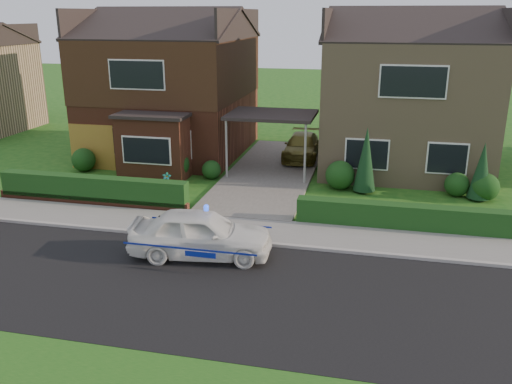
# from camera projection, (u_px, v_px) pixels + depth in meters

# --- Properties ---
(ground) EXTENTS (120.00, 120.00, 0.00)m
(ground) POSITION_uv_depth(u_px,v_px,m) (191.00, 287.00, 14.44)
(ground) COLOR #185115
(ground) RESTS_ON ground
(road) EXTENTS (60.00, 6.00, 0.02)m
(road) POSITION_uv_depth(u_px,v_px,m) (191.00, 287.00, 14.44)
(road) COLOR black
(road) RESTS_ON ground
(kerb) EXTENTS (60.00, 0.16, 0.12)m
(kerb) POSITION_uv_depth(u_px,v_px,m) (223.00, 240.00, 17.25)
(kerb) COLOR #9E9993
(kerb) RESTS_ON ground
(sidewalk) EXTENTS (60.00, 2.00, 0.10)m
(sidewalk) POSITION_uv_depth(u_px,v_px,m) (232.00, 228.00, 18.22)
(sidewalk) COLOR slate
(sidewalk) RESTS_ON ground
(driveway) EXTENTS (3.80, 12.00, 0.12)m
(driveway) POSITION_uv_depth(u_px,v_px,m) (271.00, 172.00, 24.61)
(driveway) COLOR #666059
(driveway) RESTS_ON ground
(house_left) EXTENTS (7.50, 9.53, 7.25)m
(house_left) POSITION_uv_depth(u_px,v_px,m) (171.00, 78.00, 27.33)
(house_left) COLOR brown
(house_left) RESTS_ON ground
(house_right) EXTENTS (7.50, 8.06, 7.25)m
(house_right) POSITION_uv_depth(u_px,v_px,m) (407.00, 88.00, 25.04)
(house_right) COLOR #9E8561
(house_right) RESTS_ON ground
(carport_link) EXTENTS (3.80, 3.00, 2.77)m
(carport_link) POSITION_uv_depth(u_px,v_px,m) (272.00, 116.00, 23.75)
(carport_link) COLOR black
(carport_link) RESTS_ON ground
(garage_door) EXTENTS (2.20, 0.10, 2.10)m
(garage_door) POSITION_uv_depth(u_px,v_px,m) (93.00, 147.00, 25.06)
(garage_door) COLOR olive
(garage_door) RESTS_ON ground
(dwarf_wall) EXTENTS (7.70, 0.25, 0.36)m
(dwarf_wall) POSITION_uv_depth(u_px,v_px,m) (92.00, 201.00, 20.51)
(dwarf_wall) COLOR brown
(dwarf_wall) RESTS_ON ground
(hedge_left) EXTENTS (7.50, 0.55, 0.90)m
(hedge_left) POSITION_uv_depth(u_px,v_px,m) (95.00, 204.00, 20.70)
(hedge_left) COLOR #123914
(hedge_left) RESTS_ON ground
(hedge_right) EXTENTS (7.50, 0.55, 0.80)m
(hedge_right) POSITION_uv_depth(u_px,v_px,m) (408.00, 230.00, 18.18)
(hedge_right) COLOR #123914
(hedge_right) RESTS_ON ground
(shrub_left_far) EXTENTS (1.08, 1.08, 1.08)m
(shrub_left_far) POSITION_uv_depth(u_px,v_px,m) (84.00, 160.00, 24.85)
(shrub_left_far) COLOR #123914
(shrub_left_far) RESTS_ON ground
(shrub_left_mid) EXTENTS (1.32, 1.32, 1.32)m
(shrub_left_mid) POSITION_uv_depth(u_px,v_px,m) (174.00, 164.00, 23.68)
(shrub_left_mid) COLOR #123914
(shrub_left_mid) RESTS_ON ground
(shrub_left_near) EXTENTS (0.84, 0.84, 0.84)m
(shrub_left_near) POSITION_uv_depth(u_px,v_px,m) (211.00, 170.00, 23.70)
(shrub_left_near) COLOR #123914
(shrub_left_near) RESTS_ON ground
(shrub_right_near) EXTENTS (1.20, 1.20, 1.20)m
(shrub_right_near) POSITION_uv_depth(u_px,v_px,m) (340.00, 175.00, 22.29)
(shrub_right_near) COLOR #123914
(shrub_right_near) RESTS_ON ground
(shrub_right_mid) EXTENTS (0.96, 0.96, 0.96)m
(shrub_right_mid) POSITION_uv_depth(u_px,v_px,m) (457.00, 185.00, 21.46)
(shrub_right_mid) COLOR #123914
(shrub_right_mid) RESTS_ON ground
(shrub_right_far) EXTENTS (1.08, 1.08, 1.08)m
(shrub_right_far) POSITION_uv_depth(u_px,v_px,m) (485.00, 187.00, 20.95)
(shrub_right_far) COLOR #123914
(shrub_right_far) RESTS_ON ground
(conifer_a) EXTENTS (0.90, 0.90, 2.60)m
(conifer_a) POSITION_uv_depth(u_px,v_px,m) (366.00, 161.00, 21.68)
(conifer_a) COLOR black
(conifer_a) RESTS_ON ground
(conifer_b) EXTENTS (0.90, 0.90, 2.20)m
(conifer_b) POSITION_uv_depth(u_px,v_px,m) (482.00, 173.00, 20.82)
(conifer_b) COLOR black
(conifer_b) RESTS_ON ground
(police_car) EXTENTS (3.89, 4.42, 1.61)m
(police_car) POSITION_uv_depth(u_px,v_px,m) (201.00, 234.00, 16.03)
(police_car) COLOR white
(police_car) RESTS_ON ground
(driveway_car) EXTENTS (1.75, 4.05, 1.16)m
(driveway_car) POSITION_uv_depth(u_px,v_px,m) (302.00, 146.00, 26.69)
(driveway_car) COLOR brown
(driveway_car) RESTS_ON driveway
(potted_plant_a) EXTENTS (0.43, 0.35, 0.71)m
(potted_plant_a) POSITION_uv_depth(u_px,v_px,m) (167.00, 182.00, 22.27)
(potted_plant_a) COLOR gray
(potted_plant_a) RESTS_ON ground
(potted_plant_b) EXTENTS (0.52, 0.48, 0.75)m
(potted_plant_b) POSITION_uv_depth(u_px,v_px,m) (58.00, 187.00, 21.48)
(potted_plant_b) COLOR gray
(potted_plant_b) RESTS_ON ground
(potted_plant_c) EXTENTS (0.45, 0.45, 0.80)m
(potted_plant_c) POSITION_uv_depth(u_px,v_px,m) (181.00, 196.00, 20.39)
(potted_plant_c) COLOR gray
(potted_plant_c) RESTS_ON ground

